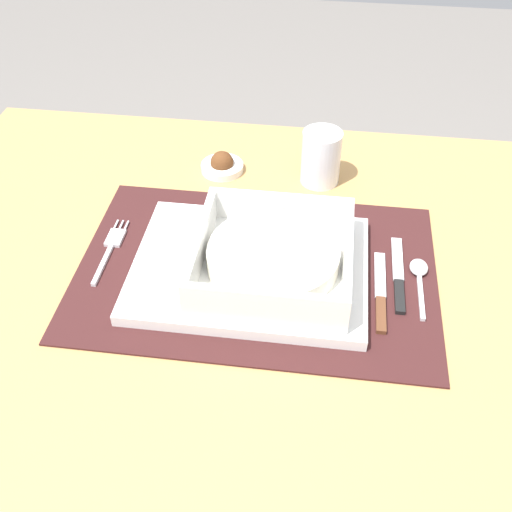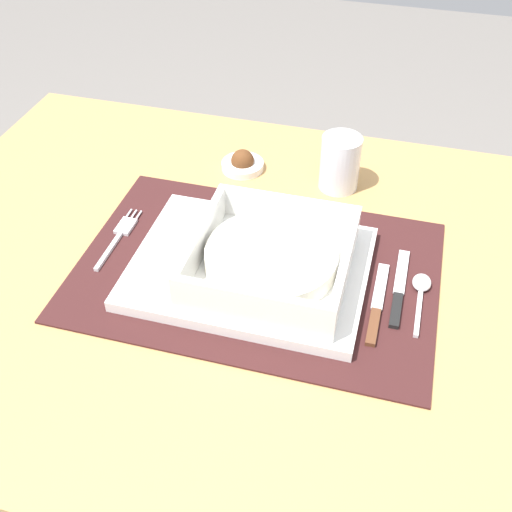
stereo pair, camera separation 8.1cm
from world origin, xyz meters
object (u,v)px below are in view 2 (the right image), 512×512
Objects in this scene: dining_table at (245,317)px; fork at (121,234)px; butter_knife at (399,292)px; porridge_bowl at (271,260)px; condiment_saucer at (243,163)px; bread_knife at (377,308)px; drinking_glass at (340,165)px; spoon at (421,288)px.

fork is at bearing 174.51° from dining_table.
butter_knife reaches higher than fork.
porridge_bowl reaches higher than condiment_saucer.
porridge_bowl reaches higher than butter_knife.
porridge_bowl is 1.37× the size of bread_knife.
drinking_glass reaches higher than dining_table.
condiment_saucer is (0.12, 0.21, 0.00)m from fork.
dining_table is at bearing -111.93° from drinking_glass.
fork is (-0.19, 0.02, 0.10)m from dining_table.
porridge_bowl reaches higher than bread_knife.
spoon is at bearing 41.83° from bread_knife.
spoon is 0.75× the size of bread_knife.
bread_knife is (0.18, -0.03, 0.10)m from dining_table.
spoon is 0.75× the size of butter_knife.
condiment_saucer is at bearing 63.05° from fork.
bread_knife is (-0.05, -0.05, -0.00)m from spoon.
dining_table is 11.70× the size of drinking_glass.
porridge_bowl is 1.82× the size of spoon.
condiment_saucer is at bearing 114.02° from porridge_bowl.
butter_knife is at bearing 0.28° from fork.
condiment_saucer is (-0.16, 0.01, -0.03)m from drinking_glass.
porridge_bowl reaches higher than fork.
bread_knife is at bearing -9.98° from dining_table.
drinking_glass is at bearing 38.84° from fork.
spoon reaches higher than fork.
fork is at bearing 177.94° from butter_knife.
butter_knife is 1.67× the size of drinking_glass.
dining_table is 6.99× the size of bread_knife.
butter_knife is at bearing -153.83° from spoon.
bread_knife is at bearing -70.09° from drinking_glass.
fork is at bearing -143.59° from drinking_glass.
drinking_glass is (0.09, 0.22, 0.13)m from dining_table.
porridge_bowl is 2.89× the size of condiment_saucer.
bread_knife is at bearing -124.04° from butter_knife.
spoon is 0.37m from condiment_saucer.
dining_table is 7.47× the size of fork.
drinking_glass reaches higher than porridge_bowl.
butter_knife is (0.39, -0.01, 0.00)m from fork.
fork reaches higher than dining_table.
dining_table is at bearing -174.00° from spoon.
porridge_bowl reaches higher than dining_table.
bread_knife is at bearing -5.28° from fork.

